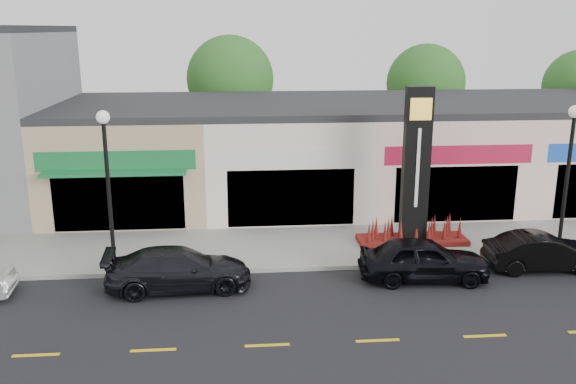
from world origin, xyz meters
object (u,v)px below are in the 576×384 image
at_px(car_dark_sedan, 178,269).
at_px(car_black_conv, 543,252).
at_px(lamp_east_near, 568,166).
at_px(car_black_sedan, 424,259).
at_px(lamp_west_near, 108,175).
at_px(pylon_sign, 415,189).

relative_size(car_dark_sedan, car_black_conv, 1.18).
relative_size(lamp_east_near, car_black_conv, 1.39).
relative_size(car_dark_sedan, car_black_sedan, 1.09).
distance_m(lamp_west_near, car_black_sedan, 10.91).
bearing_deg(lamp_east_near, pylon_sign, 161.25).
xyz_separation_m(car_dark_sedan, car_black_conv, (12.51, 0.56, -0.03)).
relative_size(lamp_west_near, pylon_sign, 0.91).
bearing_deg(lamp_west_near, car_dark_sedan, -34.04).
distance_m(lamp_east_near, car_black_sedan, 6.39).
bearing_deg(car_black_sedan, lamp_west_near, 85.47).
height_order(lamp_west_near, car_black_conv, lamp_west_near).
xyz_separation_m(lamp_east_near, car_dark_sedan, (-13.66, -1.58, -2.80)).
height_order(pylon_sign, car_black_conv, pylon_sign).
bearing_deg(car_dark_sedan, pylon_sign, -72.87).
xyz_separation_m(lamp_west_near, lamp_east_near, (16.00, 0.00, 0.00)).
bearing_deg(pylon_sign, car_dark_sedan, -159.25).
height_order(pylon_sign, car_dark_sedan, pylon_sign).
bearing_deg(pylon_sign, car_black_conv, -35.20).
relative_size(lamp_west_near, car_black_conv, 1.39).
height_order(lamp_east_near, car_black_sedan, lamp_east_near).
bearing_deg(pylon_sign, car_black_sedan, -99.74).
xyz_separation_m(car_dark_sedan, car_black_sedan, (8.10, 0.04, 0.05)).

